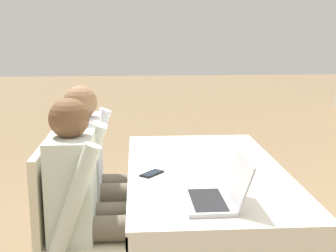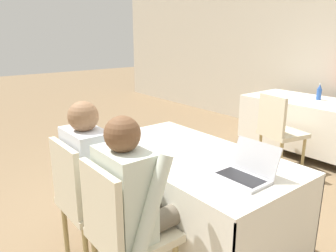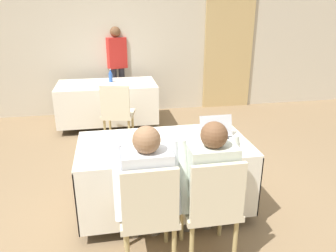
{
  "view_description": "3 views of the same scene",
  "coord_description": "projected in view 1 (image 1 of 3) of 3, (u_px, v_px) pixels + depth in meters",
  "views": [
    {
      "loc": [
        2.52,
        -0.39,
        1.52
      ],
      "look_at": [
        0.0,
        -0.22,
        0.98
      ],
      "focal_mm": 50.0,
      "sensor_mm": 36.0,
      "label": 1
    },
    {
      "loc": [
        1.7,
        -1.56,
        1.6
      ],
      "look_at": [
        0.0,
        -0.22,
        0.98
      ],
      "focal_mm": 35.0,
      "sensor_mm": 36.0,
      "label": 2
    },
    {
      "loc": [
        -0.48,
        -2.8,
        1.96
      ],
      "look_at": [
        0.0,
        -0.22,
        0.98
      ],
      "focal_mm": 35.0,
      "sensor_mm": 36.0,
      "label": 3
    }
  ],
  "objects": [
    {
      "name": "conference_table_near",
      "position": [
        205.0,
        197.0,
        2.68
      ],
      "size": [
        1.62,
        0.88,
        0.73
      ],
      "color": "white",
      "rests_on": "ground_plane"
    },
    {
      "name": "cell_phone",
      "position": [
        152.0,
        173.0,
        2.54
      ],
      "size": [
        0.15,
        0.14,
        0.01
      ],
      "rotation": [
        0.0,
        0.0,
        0.88
      ],
      "color": "black",
      "rests_on": "conference_table_near"
    },
    {
      "name": "chair_near_right",
      "position": [
        69.0,
        226.0,
        2.4
      ],
      "size": [
        0.44,
        0.44,
        0.92
      ],
      "rotation": [
        0.0,
        0.0,
        3.14
      ],
      "color": "tan",
      "rests_on": "ground_plane"
    },
    {
      "name": "person_checkered_shirt",
      "position": [
        96.0,
        168.0,
        2.85
      ],
      "size": [
        0.5,
        0.52,
        1.18
      ],
      "rotation": [
        0.0,
        0.0,
        3.14
      ],
      "color": "#665B4C",
      "rests_on": "ground_plane"
    },
    {
      "name": "paper_beside_laptop",
      "position": [
        193.0,
        144.0,
        3.19
      ],
      "size": [
        0.23,
        0.31,
        0.0
      ],
      "rotation": [
        0.0,
        0.0,
        -0.08
      ],
      "color": "white",
      "rests_on": "conference_table_near"
    },
    {
      "name": "laptop",
      "position": [
        217.0,
        195.0,
        2.12
      ],
      "size": [
        0.33,
        0.28,
        0.21
      ],
      "rotation": [
        0.0,
        0.0,
        0.01
      ],
      "color": "#B7B7BC",
      "rests_on": "conference_table_near"
    },
    {
      "name": "chair_near_left",
      "position": [
        80.0,
        193.0,
        2.88
      ],
      "size": [
        0.44,
        0.44,
        0.92
      ],
      "rotation": [
        0.0,
        0.0,
        3.14
      ],
      "color": "tan",
      "rests_on": "ground_plane"
    },
    {
      "name": "person_white_shirt",
      "position": [
        88.0,
        196.0,
        2.38
      ],
      "size": [
        0.5,
        0.52,
        1.18
      ],
      "rotation": [
        0.0,
        0.0,
        3.14
      ],
      "color": "#665B4C",
      "rests_on": "ground_plane"
    }
  ]
}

